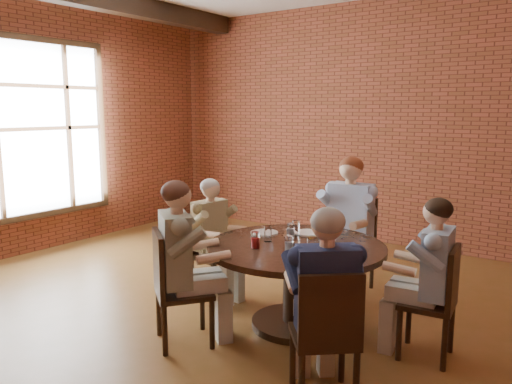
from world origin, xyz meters
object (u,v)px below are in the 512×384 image
Objects in this scene: chair_d at (173,284)px; diner_c at (213,239)px; diner_d at (183,263)px; diner_e at (324,305)px; diner_a at (429,279)px; chair_c at (209,250)px; diner_b at (348,225)px; dining_table at (296,269)px; chair_a at (438,298)px; chair_e at (327,332)px; smartphone at (299,261)px; chair_b at (351,240)px.

diner_c is at bearing -31.03° from chair_d.
diner_d is 1.31m from diner_e.
diner_c is 1.06m from chair_d.
diner_a is 1.92m from diner_d.
diner_b is at bearing -41.85° from chair_c.
dining_table is 1.11m from diner_e.
dining_table is at bearing -90.00° from diner_d.
chair_e is (-0.41, -1.03, 0.01)m from chair_a.
diner_d reaches higher than chair_c.
diner_e is (-0.46, -0.97, 0.16)m from chair_a.
diner_e is (0.74, -1.93, -0.06)m from diner_b.
diner_b is 1.09× the size of diner_e.
diner_e is (0.72, -0.84, 0.12)m from dining_table.
dining_table is at bearing 143.46° from smartphone.
chair_e is at bearing -24.09° from diner_a.
diner_b is (0.00, -0.10, 0.18)m from chair_b.
diner_e is at bearing -71.08° from chair_b.
diner_a is 0.97× the size of diner_e.
diner_e is at bearing -70.21° from diner_b.
diner_e is 8.70× the size of smartphone.
diner_a is at bearing 6.01° from dining_table.
diner_c is 2.09m from chair_e.
chair_a is (1.18, 0.12, -0.04)m from dining_table.
chair_b is 1.51m from chair_c.
chair_b is at bearing 91.15° from dining_table.
diner_c is (-1.02, -1.06, 0.08)m from chair_b.
chair_d is 0.70× the size of diner_d.
diner_d is at bearing -107.96° from diner_b.
diner_b is 2.07m from diner_e.
chair_d is 1.04m from smartphone.
dining_table is 0.54m from smartphone.
diner_a reaches higher than chair_d.
chair_b reaches higher than chair_e.
diner_a is 1.08m from chair_e.
dining_table is 1.07m from chair_d.
chair_a is 5.99× the size of smartphone.
chair_c is at bearing 173.16° from dining_table.
diner_a is (1.10, 0.12, 0.10)m from dining_table.
diner_a is at bearing -114.05° from chair_d.
chair_d is at bearing -150.98° from diner_c.
chair_a is at bearing -83.18° from diner_c.
chair_b reaches higher than dining_table.
diner_e is at bearing -112.01° from diner_c.
diner_c is at bearing 173.16° from dining_table.
chair_b is (-0.02, 1.19, -0.00)m from dining_table.
diner_d is 1.47× the size of chair_e.
chair_c is at bearing 90.00° from diner_c.
diner_a is 1.49m from diner_b.
diner_a reaches higher than chair_a.
chair_b is at bearing 90.00° from diner_b.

